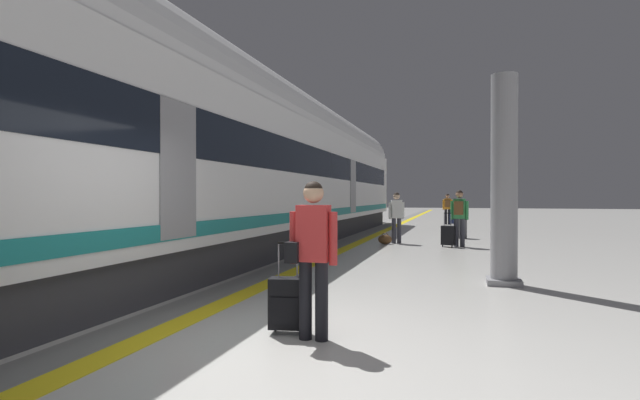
% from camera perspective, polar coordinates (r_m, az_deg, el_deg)
% --- Properties ---
extents(ground_plane, '(120.00, 120.00, 0.00)m').
position_cam_1_polar(ground_plane, '(5.22, -8.98, -16.40)').
color(ground_plane, silver).
extents(safety_line_strip, '(0.36, 80.00, 0.01)m').
position_cam_1_polar(safety_line_strip, '(14.93, 4.23, -5.37)').
color(safety_line_strip, yellow).
rests_on(safety_line_strip, ground).
extents(tactile_edge_band, '(0.72, 80.00, 0.01)m').
position_cam_1_polar(tactile_edge_band, '(15.01, 2.81, -5.34)').
color(tactile_edge_band, slate).
rests_on(tactile_edge_band, ground).
extents(high_speed_train, '(2.94, 33.54, 4.97)m').
position_cam_1_polar(high_speed_train, '(12.41, -9.26, 5.02)').
color(high_speed_train, '#38383D').
rests_on(high_speed_train, ground).
extents(traveller_foreground, '(0.53, 0.28, 1.67)m').
position_cam_1_polar(traveller_foreground, '(4.97, -0.98, -5.84)').
color(traveller_foreground, black).
rests_on(traveller_foreground, ground).
extents(rolling_suitcase_foreground, '(0.41, 0.29, 1.00)m').
position_cam_1_polar(rolling_suitcase_foreground, '(5.31, -4.04, -12.33)').
color(rolling_suitcase_foreground, black).
rests_on(rolling_suitcase_foreground, ground).
extents(passenger_near, '(0.49, 0.29, 1.64)m').
position_cam_1_polar(passenger_near, '(15.34, 9.25, -1.66)').
color(passenger_near, '#383842').
rests_on(passenger_near, ground).
extents(duffel_bag_near, '(0.44, 0.26, 0.36)m').
position_cam_1_polar(duffel_bag_near, '(15.11, 7.88, -4.73)').
color(duffel_bag_near, brown).
rests_on(duffel_bag_near, ground).
extents(passenger_mid, '(0.53, 0.36, 1.70)m').
position_cam_1_polar(passenger_mid, '(14.73, 16.51, -1.54)').
color(passenger_mid, '#383842').
rests_on(passenger_mid, ground).
extents(suitcase_mid, '(0.43, 0.33, 1.03)m').
position_cam_1_polar(suitcase_mid, '(14.61, 15.26, -4.15)').
color(suitcase_mid, black).
rests_on(suitcase_mid, ground).
extents(passenger_far, '(0.52, 0.33, 1.66)m').
position_cam_1_polar(passenger_far, '(26.37, 15.18, -0.73)').
color(passenger_far, black).
rests_on(passenger_far, ground).
extents(suitcase_far, '(0.40, 0.28, 0.67)m').
position_cam_1_polar(suitcase_far, '(26.12, 15.87, -2.11)').
color(suitcase_far, '#19234C').
rests_on(suitcase_far, ground).
extents(platform_pillar, '(0.56, 0.56, 3.60)m').
position_cam_1_polar(platform_pillar, '(8.66, 21.40, 1.82)').
color(platform_pillar, gray).
rests_on(platform_pillar, ground).
extents(waste_bin, '(0.46, 0.46, 0.91)m').
position_cam_1_polar(waste_bin, '(17.79, 16.67, -2.98)').
color(waste_bin, '#4C4C51').
rests_on(waste_bin, ground).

